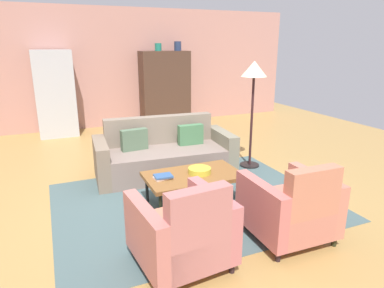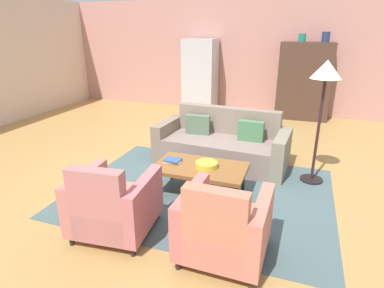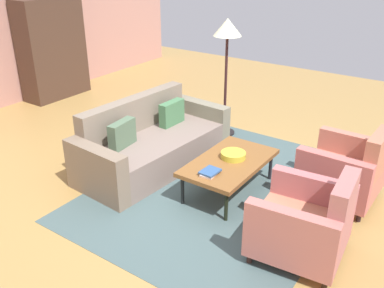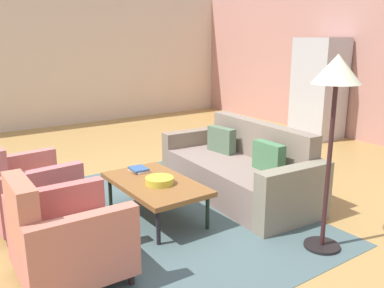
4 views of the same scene
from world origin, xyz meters
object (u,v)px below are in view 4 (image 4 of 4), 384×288
object	(u,v)px
couch	(241,171)
armchair_left	(24,193)
coffee_table	(155,185)
armchair_right	(62,240)
book_stack	(139,170)
floor_lamp	(336,88)
refrigerator	(319,89)
fruit_bowl	(160,181)

from	to	relation	value
couch	armchair_left	bearing A→B (deg)	79.65
couch	armchair_left	world-z (taller)	armchair_left
coffee_table	armchair_right	size ratio (longest dim) A/B	1.36
book_stack	coffee_table	bearing A→B (deg)	-1.65
coffee_table	floor_lamp	size ratio (longest dim) A/B	0.70
coffee_table	refrigerator	xyz separation A→B (m)	(-1.41, 4.34, 0.56)
refrigerator	floor_lamp	size ratio (longest dim) A/B	1.08
armchair_right	floor_lamp	bearing A→B (deg)	69.68
armchair_left	floor_lamp	size ratio (longest dim) A/B	0.51
coffee_table	refrigerator	world-z (taller)	refrigerator
couch	refrigerator	bearing A→B (deg)	-61.92
couch	armchair_right	world-z (taller)	armchair_right
armchair_right	fruit_bowl	world-z (taller)	armchair_right
floor_lamp	armchair_left	bearing A→B (deg)	-134.14
coffee_table	armchair_left	xyz separation A→B (m)	(-0.59, -1.17, -0.02)
coffee_table	floor_lamp	world-z (taller)	floor_lamp
fruit_bowl	book_stack	size ratio (longest dim) A/B	1.21
floor_lamp	refrigerator	bearing A→B (deg)	129.47
couch	armchair_left	size ratio (longest dim) A/B	2.45
book_stack	refrigerator	bearing A→B (deg)	103.18
coffee_table	armchair_right	distance (m)	1.31
floor_lamp	couch	bearing A→B (deg)	168.91
coffee_table	refrigerator	bearing A→B (deg)	107.96
couch	fruit_bowl	xyz separation A→B (m)	(0.08, -1.19, 0.15)
fruit_bowl	floor_lamp	distance (m)	1.90
armchair_left	armchair_right	bearing A→B (deg)	-5.19
refrigerator	couch	bearing A→B (deg)	-65.87
coffee_table	fruit_bowl	size ratio (longest dim) A/B	4.15
book_stack	armchair_left	bearing A→B (deg)	-99.67
book_stack	armchair_right	bearing A→B (deg)	-49.89
book_stack	refrigerator	distance (m)	4.48
couch	book_stack	xyz separation A→B (m)	(-0.40, -1.17, 0.13)
coffee_table	armchair_left	bearing A→B (deg)	-116.99
couch	fruit_bowl	world-z (taller)	couch
coffee_table	book_stack	bearing A→B (deg)	178.35
coffee_table	refrigerator	distance (m)	4.60
refrigerator	floor_lamp	distance (m)	4.48
couch	book_stack	size ratio (longest dim) A/B	9.02
armchair_left	refrigerator	world-z (taller)	refrigerator
armchair_left	book_stack	xyz separation A→B (m)	(0.20, 1.18, 0.08)
couch	refrigerator	world-z (taller)	refrigerator
armchair_left	fruit_bowl	size ratio (longest dim) A/B	3.04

